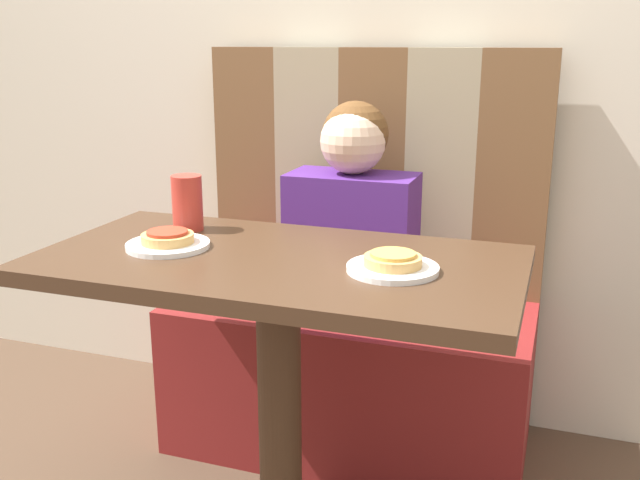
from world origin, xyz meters
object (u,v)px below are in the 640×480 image
(plate_right, at_px, (393,268))
(pizza_right, at_px, (393,260))
(plate_left, at_px, (168,245))
(drinking_cup, at_px, (187,203))
(pizza_left, at_px, (167,237))
(person, at_px, (352,208))

(plate_right, height_order, pizza_right, pizza_right)
(plate_left, distance_m, drinking_cup, 0.17)
(plate_left, bearing_deg, drinking_cup, 102.81)
(pizza_left, height_order, pizza_right, same)
(plate_left, height_order, drinking_cup, drinking_cup)
(plate_right, relative_size, pizza_left, 1.59)
(person, bearing_deg, plate_left, -114.00)
(drinking_cup, bearing_deg, plate_left, -77.19)
(pizza_left, xyz_separation_m, drinking_cup, (-0.04, 0.16, 0.04))
(person, bearing_deg, plate_right, -66.00)
(person, xyz_separation_m, pizza_right, (0.26, -0.58, 0.04))
(pizza_right, bearing_deg, pizza_left, 180.00)
(plate_left, distance_m, pizza_left, 0.02)
(person, bearing_deg, pizza_left, -114.00)
(pizza_left, bearing_deg, person, 66.00)
(pizza_left, distance_m, pizza_right, 0.52)
(drinking_cup, bearing_deg, pizza_left, -77.19)
(plate_left, bearing_deg, person, 66.00)
(plate_right, distance_m, pizza_left, 0.52)
(pizza_right, bearing_deg, drinking_cup, 164.20)
(plate_right, xyz_separation_m, pizza_left, (-0.52, 0.00, 0.02))
(person, bearing_deg, drinking_cup, -124.72)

